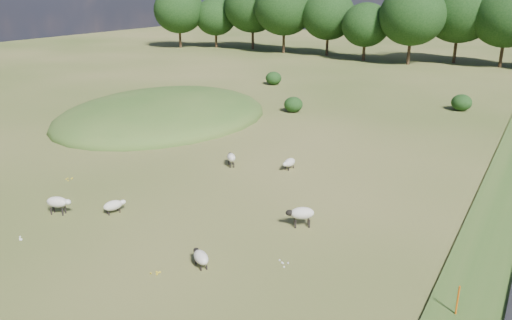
% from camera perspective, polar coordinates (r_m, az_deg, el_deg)
% --- Properties ---
extents(ground, '(160.00, 160.00, 0.00)m').
position_cam_1_polar(ground, '(43.89, 8.54, 5.13)').
color(ground, '#355019').
rests_on(ground, ground).
extents(mound, '(16.00, 20.00, 4.00)m').
position_cam_1_polar(mound, '(43.45, -10.54, 4.87)').
color(mound, '#33561E').
rests_on(mound, ground).
extents(treeline, '(96.28, 14.66, 11.70)m').
position_cam_1_polar(treeline, '(76.94, 18.67, 15.33)').
color(treeline, black).
rests_on(treeline, ground).
extents(shrubs, '(22.22, 12.16, 1.46)m').
position_cam_1_polar(shrubs, '(49.68, 9.58, 7.57)').
color(shrubs, black).
rests_on(shrubs, ground).
extents(marker_post, '(0.06, 0.06, 1.20)m').
position_cam_1_polar(marker_post, '(18.56, 22.02, -14.78)').
color(marker_post, '#D8590C').
rests_on(marker_post, ground).
extents(sheep_0, '(0.59, 1.19, 0.68)m').
position_cam_1_polar(sheep_0, '(30.31, 3.82, -0.31)').
color(sheep_0, '#BFB29E').
rests_on(sheep_0, ground).
extents(sheep_1, '(0.81, 1.20, 0.66)m').
position_cam_1_polar(sheep_1, '(25.46, -15.96, -5.00)').
color(sheep_1, '#BFB29E').
rests_on(sheep_1, ground).
extents(sheep_2, '(1.31, 0.90, 0.91)m').
position_cam_1_polar(sheep_2, '(26.14, -21.71, -4.50)').
color(sheep_2, '#BFB29E').
rests_on(sheep_2, ground).
extents(sheep_3, '(1.01, 1.08, 0.82)m').
position_cam_1_polar(sheep_3, '(30.78, -2.86, 0.31)').
color(sheep_3, '#BFB29E').
rests_on(sheep_3, ground).
extents(sheep_4, '(1.17, 0.94, 0.67)m').
position_cam_1_polar(sheep_4, '(20.21, -6.35, -10.96)').
color(sheep_4, '#BFB29E').
rests_on(sheep_4, ground).
extents(sheep_5, '(1.33, 1.11, 0.97)m').
position_cam_1_polar(sheep_5, '(23.15, 5.20, -6.09)').
color(sheep_5, '#BFB29E').
rests_on(sheep_5, ground).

